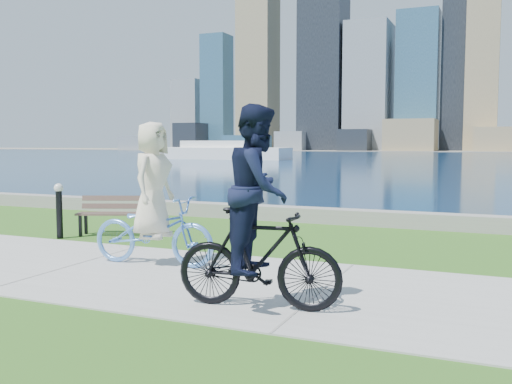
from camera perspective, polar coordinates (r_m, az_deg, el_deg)
ground at (r=7.45m, az=6.49°, el=-9.99°), size 320.00×320.00×0.00m
concrete_path at (r=7.45m, az=6.49°, el=-9.92°), size 80.00×3.50×0.02m
seawall at (r=13.38m, az=14.12°, el=-2.68°), size 90.00×0.50×0.35m
bay_water at (r=78.95m, az=21.62°, el=3.23°), size 320.00×131.00×0.01m
far_shore at (r=136.93m, az=22.26°, el=3.82°), size 320.00×30.00×0.12m
ferry_near at (r=65.84m, az=-3.46°, el=4.06°), size 15.76×4.50×2.14m
park_bench at (r=12.20m, az=-13.76°, el=-1.89°), size 1.65×1.07×0.81m
bollard_lamp at (r=12.04m, az=-19.09°, el=-1.43°), size 0.18×0.18×1.11m
cyclist_woman at (r=8.97m, az=-10.26°, el=-2.00°), size 0.85×2.09×2.22m
cyclist_man at (r=6.48m, az=0.26°, el=-3.22°), size 0.83×1.98×2.33m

